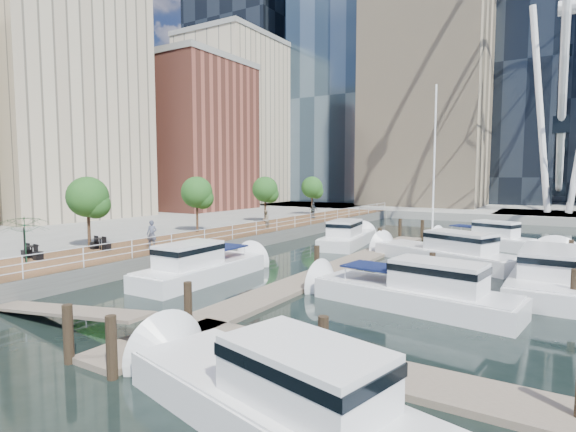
# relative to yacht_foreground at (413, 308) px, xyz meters

# --- Properties ---
(ground) EXTENTS (520.00, 520.00, 0.00)m
(ground) POSITION_rel_yacht_foreground_xyz_m (-9.18, -5.11, 0.00)
(ground) COLOR black
(ground) RESTS_ON ground
(boardwalk) EXTENTS (6.00, 60.00, 1.00)m
(boardwalk) POSITION_rel_yacht_foreground_xyz_m (-18.18, 9.89, 0.50)
(boardwalk) COLOR brown
(boardwalk) RESTS_ON ground
(seawall) EXTENTS (0.25, 60.00, 1.00)m
(seawall) POSITION_rel_yacht_foreground_xyz_m (-15.18, 9.89, 0.50)
(seawall) COLOR #595954
(seawall) RESTS_ON ground
(land_inland) EXTENTS (48.00, 90.00, 1.00)m
(land_inland) POSITION_rel_yacht_foreground_xyz_m (-45.18, 9.89, 0.50)
(land_inland) COLOR gray
(land_inland) RESTS_ON ground
(land_far) EXTENTS (200.00, 114.00, 1.00)m
(land_far) POSITION_rel_yacht_foreground_xyz_m (-9.18, 96.89, 0.50)
(land_far) COLOR gray
(land_far) RESTS_ON ground
(pier) EXTENTS (14.00, 12.00, 1.00)m
(pier) POSITION_rel_yacht_foreground_xyz_m (4.82, 46.89, 0.50)
(pier) COLOR gray
(pier) RESTS_ON ground
(railing) EXTENTS (0.10, 60.00, 1.05)m
(railing) POSITION_rel_yacht_foreground_xyz_m (-15.28, 9.89, 1.52)
(railing) COLOR white
(railing) RESTS_ON boardwalk
(floating_docks) EXTENTS (16.00, 34.00, 2.60)m
(floating_docks) POSITION_rel_yacht_foreground_xyz_m (-1.22, 4.87, 0.49)
(floating_docks) COLOR #6D6051
(floating_docks) RESTS_ON ground
(midrise_condos) EXTENTS (19.00, 67.00, 28.00)m
(midrise_condos) POSITION_rel_yacht_foreground_xyz_m (-42.75, 21.71, 13.42)
(midrise_condos) COLOR #BCAD8E
(midrise_condos) RESTS_ON ground
(ferris_wheel) EXTENTS (5.80, 45.60, 47.80)m
(ferris_wheel) POSITION_rel_yacht_foreground_xyz_m (4.82, 46.89, 25.92)
(ferris_wheel) COLOR white
(ferris_wheel) RESTS_ON ground
(street_trees) EXTENTS (2.60, 42.60, 4.60)m
(street_trees) POSITION_rel_yacht_foreground_xyz_m (-20.58, 8.89, 4.29)
(street_trees) COLOR #3F2B1C
(street_trees) RESTS_ON ground
(yacht_foreground) EXTENTS (9.68, 3.78, 2.15)m
(yacht_foreground) POSITION_rel_yacht_foreground_xyz_m (0.00, 0.00, 0.00)
(yacht_foreground) COLOR silver
(yacht_foreground) RESTS_ON ground
(pedestrian_near) EXTENTS (0.78, 0.67, 1.81)m
(pedestrian_near) POSITION_rel_yacht_foreground_xyz_m (-17.15, 0.98, 1.91)
(pedestrian_near) COLOR #4B5064
(pedestrian_near) RESTS_ON boardwalk
(pedestrian_mid) EXTENTS (0.68, 0.85, 1.67)m
(pedestrian_mid) POSITION_rel_yacht_foreground_xyz_m (-16.84, 13.45, 1.83)
(pedestrian_mid) COLOR #7B6D55
(pedestrian_mid) RESTS_ON boardwalk
(pedestrian_far) EXTENTS (1.10, 0.57, 1.79)m
(pedestrian_far) POSITION_rel_yacht_foreground_xyz_m (-18.15, 24.71, 1.90)
(pedestrian_far) COLOR #363E44
(pedestrian_far) RESTS_ON boardwalk
(moored_yachts) EXTENTS (19.29, 34.90, 11.50)m
(moored_yachts) POSITION_rel_yacht_foreground_xyz_m (-1.64, 8.41, 0.00)
(moored_yachts) COLOR silver
(moored_yachts) RESTS_ON ground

